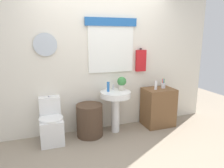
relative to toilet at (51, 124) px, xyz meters
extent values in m
plane|color=gray|center=(0.95, -0.88, -0.28)|extent=(8.00, 8.00, 0.00)
cube|color=silver|center=(0.95, 0.27, 1.02)|extent=(4.40, 0.10, 2.60)
cube|color=white|center=(1.12, 0.20, 1.19)|extent=(0.84, 0.03, 0.82)
cube|color=#235BA3|center=(1.12, 0.19, 1.66)|extent=(0.94, 0.04, 0.14)
cylinder|color=silver|center=(0.00, 0.20, 1.29)|extent=(0.37, 0.03, 0.37)
cylinder|color=black|center=(1.70, 0.19, 1.19)|extent=(0.02, 0.06, 0.02)
cube|color=red|center=(1.70, 0.17, 0.97)|extent=(0.20, 0.05, 0.40)
cube|color=white|center=(0.00, -0.03, -0.08)|extent=(0.36, 0.50, 0.41)
cylinder|color=white|center=(0.00, -0.09, 0.14)|extent=(0.38, 0.38, 0.03)
cube|color=white|center=(0.00, 0.14, 0.28)|extent=(0.34, 0.18, 0.31)
cylinder|color=silver|center=(0.00, 0.14, 0.45)|extent=(0.04, 0.04, 0.02)
cylinder|color=#4C3828|center=(0.64, -0.03, 0.00)|extent=(0.45, 0.45, 0.56)
cylinder|color=white|center=(1.12, -0.03, 0.04)|extent=(0.15, 0.15, 0.65)
cylinder|color=white|center=(1.12, -0.03, 0.42)|extent=(0.53, 0.53, 0.10)
cylinder|color=silver|center=(1.12, 0.09, 0.52)|extent=(0.03, 0.03, 0.10)
cube|color=brown|center=(2.00, -0.03, 0.08)|extent=(0.57, 0.44, 0.73)
cylinder|color=#2D6BB7|center=(1.00, 0.02, 0.55)|extent=(0.05, 0.05, 0.17)
cylinder|color=beige|center=(1.26, 0.03, 0.52)|extent=(0.11, 0.11, 0.10)
sphere|color=#3D8442|center=(1.26, 0.03, 0.63)|extent=(0.16, 0.16, 0.16)
cylinder|color=white|center=(1.90, -0.07, 0.53)|extent=(0.05, 0.05, 0.17)
cylinder|color=silver|center=(2.10, -0.01, 0.50)|extent=(0.08, 0.08, 0.10)
cylinder|color=green|center=(2.12, -0.01, 0.54)|extent=(0.01, 0.03, 0.18)
cylinder|color=yellow|center=(2.10, 0.01, 0.54)|extent=(0.02, 0.01, 0.18)
cylinder|color=red|center=(2.08, -0.02, 0.54)|extent=(0.02, 0.03, 0.18)
cylinder|color=blue|center=(2.09, -0.03, 0.54)|extent=(0.03, 0.01, 0.18)
camera|label=1|loc=(-0.11, -3.32, 1.40)|focal=33.20mm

